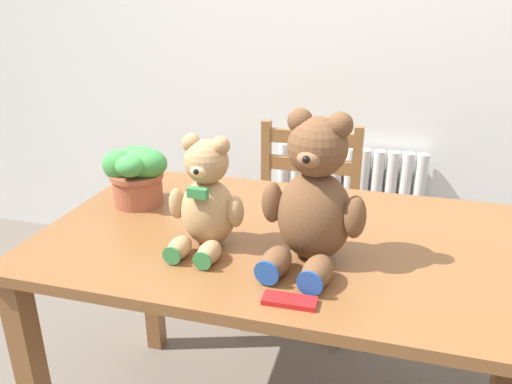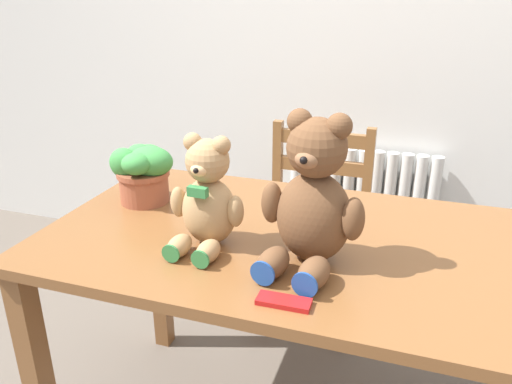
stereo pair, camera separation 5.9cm
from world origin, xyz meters
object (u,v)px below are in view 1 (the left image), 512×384
object	(u,v)px
wooden_chair_behind	(303,224)
teddy_bear_right	(313,200)
potted_plant	(137,173)
chocolate_bar	(290,301)
teddy_bear_left	(206,200)

from	to	relation	value
wooden_chair_behind	teddy_bear_right	world-z (taller)	teddy_bear_right
potted_plant	chocolate_bar	xyz separation A→B (m)	(0.57, -0.40, -0.10)
potted_plant	teddy_bear_left	bearing A→B (deg)	-33.15
teddy_bear_left	teddy_bear_right	xyz separation A→B (m)	(0.27, -0.00, 0.03)
wooden_chair_behind	potted_plant	size ratio (longest dim) A/B	4.32
wooden_chair_behind	chocolate_bar	size ratio (longest dim) A/B	7.37
chocolate_bar	wooden_chair_behind	bearing A→B (deg)	98.45
chocolate_bar	teddy_bear_right	bearing A→B (deg)	86.77
teddy_bear_right	chocolate_bar	distance (m)	0.25
wooden_chair_behind	chocolate_bar	bearing A→B (deg)	98.45
wooden_chair_behind	potted_plant	xyz separation A→B (m)	(-0.41, -0.68, 0.44)
wooden_chair_behind	chocolate_bar	world-z (taller)	wooden_chair_behind
wooden_chair_behind	potted_plant	world-z (taller)	potted_plant
wooden_chair_behind	teddy_bear_left	world-z (taller)	teddy_bear_left
chocolate_bar	teddy_bear_left	bearing A→B (deg)	142.38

